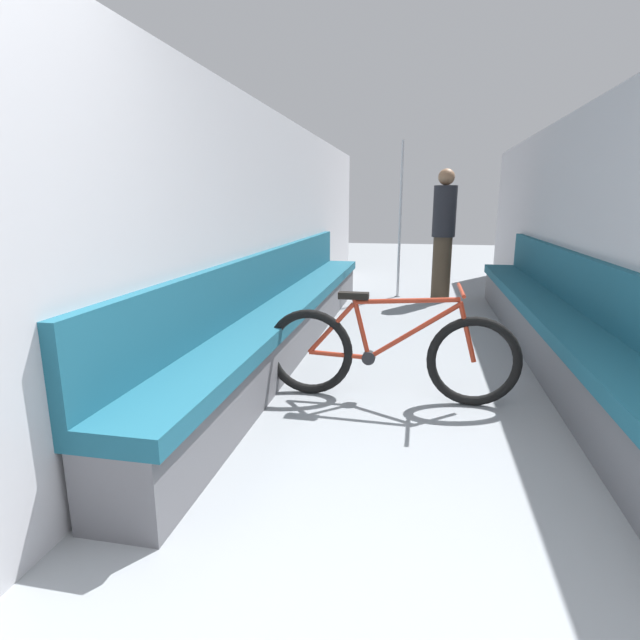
{
  "coord_description": "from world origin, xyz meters",
  "views": [
    {
      "loc": [
        0.01,
        -0.98,
        1.32
      ],
      "look_at": [
        -0.81,
        3.15,
        0.31
      ],
      "focal_mm": 28.0,
      "sensor_mm": 36.0,
      "label": 1
    }
  ],
  "objects_px": {
    "passenger_standing": "(443,234)",
    "bench_seat_row_right": "(555,326)",
    "grab_pole_near": "(400,223)",
    "bench_seat_row_left": "(289,314)",
    "bicycle": "(389,354)"
  },
  "relations": [
    {
      "from": "passenger_standing",
      "to": "bench_seat_row_right",
      "type": "bearing_deg",
      "value": 171.96
    },
    {
      "from": "grab_pole_near",
      "to": "bench_seat_row_right",
      "type": "bearing_deg",
      "value": -62.03
    },
    {
      "from": "bench_seat_row_right",
      "to": "grab_pole_near",
      "type": "distance_m",
      "value": 3.1
    },
    {
      "from": "bench_seat_row_left",
      "to": "passenger_standing",
      "type": "distance_m",
      "value": 2.93
    },
    {
      "from": "bench_seat_row_right",
      "to": "passenger_standing",
      "type": "xyz_separation_m",
      "value": [
        -0.84,
        2.48,
        0.59
      ]
    },
    {
      "from": "bicycle",
      "to": "grab_pole_near",
      "type": "bearing_deg",
      "value": 76.26
    },
    {
      "from": "bicycle",
      "to": "passenger_standing",
      "type": "height_order",
      "value": "passenger_standing"
    },
    {
      "from": "grab_pole_near",
      "to": "bench_seat_row_left",
      "type": "bearing_deg",
      "value": -108.1
    },
    {
      "from": "bench_seat_row_right",
      "to": "grab_pole_near",
      "type": "height_order",
      "value": "grab_pole_near"
    },
    {
      "from": "bench_seat_row_left",
      "to": "bicycle",
      "type": "distance_m",
      "value": 1.49
    },
    {
      "from": "bench_seat_row_right",
      "to": "grab_pole_near",
      "type": "relative_size",
      "value": 2.69
    },
    {
      "from": "bicycle",
      "to": "bench_seat_row_left",
      "type": "bearing_deg",
      "value": 115.88
    },
    {
      "from": "bench_seat_row_left",
      "to": "passenger_standing",
      "type": "height_order",
      "value": "passenger_standing"
    },
    {
      "from": "bench_seat_row_left",
      "to": "grab_pole_near",
      "type": "bearing_deg",
      "value": 71.9
    },
    {
      "from": "grab_pole_near",
      "to": "bicycle",
      "type": "bearing_deg",
      "value": -88.31
    }
  ]
}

